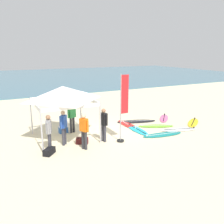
# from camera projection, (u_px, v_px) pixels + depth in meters

# --- Properties ---
(ground_plane) EXTENTS (80.00, 80.00, 0.00)m
(ground_plane) POSITION_uv_depth(u_px,v_px,m) (104.00, 132.00, 13.34)
(ground_plane) COLOR beige
(sea) EXTENTS (80.00, 36.00, 0.10)m
(sea) POSITION_uv_depth(u_px,v_px,m) (26.00, 78.00, 39.54)
(sea) COLOR teal
(sea) RESTS_ON ground
(canopy_tent) EXTENTS (2.94, 2.94, 2.75)m
(canopy_tent) POSITION_uv_depth(u_px,v_px,m) (63.00, 93.00, 11.86)
(canopy_tent) COLOR #B7B7BC
(canopy_tent) RESTS_ON ground
(surfboard_teal) EXTENTS (2.38, 0.93, 0.19)m
(surfboard_teal) POSITION_uv_depth(u_px,v_px,m) (162.00, 135.00, 12.89)
(surfboard_teal) COLOR #19847F
(surfboard_teal) RESTS_ON ground
(surfboard_black) EXTENTS (2.60, 1.43, 0.19)m
(surfboard_black) POSITION_uv_depth(u_px,v_px,m) (136.00, 121.00, 15.30)
(surfboard_black) COLOR black
(surfboard_black) RESTS_ON ground
(surfboard_yellow) EXTENTS (2.02, 1.74, 0.19)m
(surfboard_yellow) POSITION_uv_depth(u_px,v_px,m) (193.00, 122.00, 15.06)
(surfboard_yellow) COLOR yellow
(surfboard_yellow) RESTS_ON ground
(surfboard_pink) EXTENTS (1.74, 1.85, 0.19)m
(surfboard_pink) POSITION_uv_depth(u_px,v_px,m) (164.00, 118.00, 16.03)
(surfboard_pink) COLOR pink
(surfboard_pink) RESTS_ON ground
(surfboard_white) EXTENTS (2.31, 1.21, 0.19)m
(surfboard_white) POSITION_uv_depth(u_px,v_px,m) (179.00, 129.00, 13.72)
(surfboard_white) COLOR white
(surfboard_white) RESTS_ON ground
(surfboard_cyan) EXTENTS (0.66, 2.22, 0.19)m
(surfboard_cyan) POSITION_uv_depth(u_px,v_px,m) (137.00, 129.00, 13.72)
(surfboard_cyan) COLOR #23B2CC
(surfboard_cyan) RESTS_ON ground
(surfboard_lime) EXTENTS (2.17, 1.41, 0.19)m
(surfboard_lime) POSITION_uv_depth(u_px,v_px,m) (156.00, 126.00, 14.36)
(surfboard_lime) COLOR #7AD12D
(surfboard_lime) RESTS_ON ground
(surfboard_red) EXTENTS (0.60, 2.15, 0.19)m
(surfboard_red) POSITION_uv_depth(u_px,v_px,m) (128.00, 125.00, 14.61)
(surfboard_red) COLOR red
(surfboard_red) RESTS_ON ground
(person_grey) EXTENTS (0.33, 0.52, 1.71)m
(person_grey) POSITION_uv_depth(u_px,v_px,m) (49.00, 130.00, 10.62)
(person_grey) COLOR #383842
(person_grey) RESTS_ON ground
(person_black) EXTENTS (0.31, 0.53, 1.71)m
(person_black) POSITION_uv_depth(u_px,v_px,m) (104.00, 123.00, 11.78)
(person_black) COLOR #383842
(person_black) RESTS_ON ground
(person_green) EXTENTS (0.53, 0.32, 1.71)m
(person_green) POSITION_uv_depth(u_px,v_px,m) (72.00, 116.00, 13.07)
(person_green) COLOR #2D2D33
(person_green) RESTS_ON ground
(person_blue) EXTENTS (0.40, 0.43, 1.71)m
(person_blue) POSITION_uv_depth(u_px,v_px,m) (64.00, 125.00, 11.35)
(person_blue) COLOR #383842
(person_blue) RESTS_ON ground
(person_orange) EXTENTS (0.36, 0.50, 1.71)m
(person_orange) POSITION_uv_depth(u_px,v_px,m) (84.00, 129.00, 10.83)
(person_orange) COLOR #2D2D33
(person_orange) RESTS_ON ground
(banner_flag) EXTENTS (0.60, 0.36, 3.40)m
(banner_flag) POSITION_uv_depth(u_px,v_px,m) (123.00, 111.00, 11.66)
(banner_flag) COLOR #99999E
(banner_flag) RESTS_ON ground
(gear_bag_near_tent) EXTENTS (0.68, 0.54, 0.28)m
(gear_bag_near_tent) POSITION_uv_depth(u_px,v_px,m) (82.00, 141.00, 11.73)
(gear_bag_near_tent) COLOR #4C1919
(gear_bag_near_tent) RESTS_ON ground
(gear_bag_by_pole) EXTENTS (0.64, 0.66, 0.28)m
(gear_bag_by_pole) POSITION_uv_depth(u_px,v_px,m) (49.00, 151.00, 10.48)
(gear_bag_by_pole) COLOR black
(gear_bag_by_pole) RESTS_ON ground
(cooler_box) EXTENTS (0.50, 0.36, 0.39)m
(cooler_box) POSITION_uv_depth(u_px,v_px,m) (63.00, 129.00, 13.26)
(cooler_box) COLOR #2D60B7
(cooler_box) RESTS_ON ground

